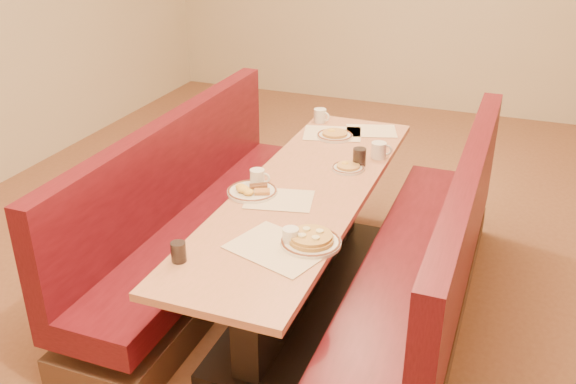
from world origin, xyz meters
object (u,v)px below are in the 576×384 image
(coffee_mug_a, at_px, (291,236))
(coffee_mug_c, at_px, (379,150))
(diner_table, at_px, (305,245))
(soda_tumbler_mid, at_px, (359,157))
(coffee_mug_d, at_px, (320,115))
(coffee_mug_b, at_px, (258,177))
(pancake_plate, at_px, (311,240))
(soda_tumbler_near, at_px, (178,252))
(booth_right, at_px, (427,271))
(eggs_plate, at_px, (252,191))
(booth_left, at_px, (196,226))

(coffee_mug_a, bearing_deg, coffee_mug_c, 89.39)
(diner_table, height_order, soda_tumbler_mid, soda_tumbler_mid)
(diner_table, xyz_separation_m, coffee_mug_d, (-0.28, 1.10, 0.43))
(coffee_mug_b, xyz_separation_m, coffee_mug_d, (-0.00, 1.15, 0.00))
(coffee_mug_a, bearing_deg, soda_tumbler_mid, 92.98)
(coffee_mug_a, height_order, coffee_mug_c, coffee_mug_c)
(coffee_mug_a, distance_m, soda_tumbler_mid, 1.05)
(coffee_mug_c, bearing_deg, pancake_plate, -114.02)
(coffee_mug_a, xyz_separation_m, soda_tumbler_near, (-0.43, -0.33, 0.00))
(booth_right, distance_m, soda_tumbler_mid, 0.81)
(eggs_plate, xyz_separation_m, coffee_mug_a, (0.41, -0.44, 0.03))
(soda_tumbler_near, relative_size, soda_tumbler_mid, 0.87)
(diner_table, xyz_separation_m, eggs_plate, (-0.26, -0.17, 0.39))
(coffee_mug_c, height_order, soda_tumbler_mid, soda_tumbler_mid)
(booth_right, distance_m, pancake_plate, 0.87)
(coffee_mug_a, relative_size, coffee_mug_b, 0.94)
(diner_table, xyz_separation_m, booth_left, (-0.73, 0.00, -0.01))
(eggs_plate, height_order, soda_tumbler_mid, soda_tumbler_mid)
(coffee_mug_a, height_order, coffee_mug_d, coffee_mug_d)
(booth_left, height_order, coffee_mug_b, booth_left)
(booth_left, bearing_deg, coffee_mug_b, -5.98)
(diner_table, relative_size, pancake_plate, 8.48)
(soda_tumbler_near, bearing_deg, coffee_mug_a, 37.31)
(booth_right, bearing_deg, coffee_mug_c, 127.16)
(soda_tumbler_mid, bearing_deg, eggs_plate, -127.34)
(coffee_mug_c, xyz_separation_m, soda_tumbler_mid, (-0.08, -0.17, 0.00))
(coffee_mug_b, bearing_deg, booth_left, 168.42)
(pancake_plate, bearing_deg, coffee_mug_b, 133.56)
(booth_right, relative_size, coffee_mug_c, 19.07)
(pancake_plate, relative_size, eggs_plate, 1.04)
(soda_tumbler_near, bearing_deg, soda_tumbler_mid, 70.73)
(coffee_mug_a, bearing_deg, booth_right, 52.41)
(booth_right, distance_m, coffee_mug_b, 1.10)
(eggs_plate, distance_m, coffee_mug_c, 0.94)
(soda_tumbler_near, height_order, soda_tumbler_mid, soda_tumbler_mid)
(coffee_mug_c, bearing_deg, eggs_plate, -147.03)
(coffee_mug_a, bearing_deg, soda_tumbler_near, -136.94)
(coffee_mug_b, distance_m, soda_tumbler_near, 0.90)
(diner_table, relative_size, soda_tumbler_near, 25.70)
(booth_right, distance_m, coffee_mug_a, 0.95)
(pancake_plate, bearing_deg, coffee_mug_c, 87.73)
(eggs_plate, xyz_separation_m, soda_tumbler_near, (-0.02, -0.77, 0.03))
(booth_left, bearing_deg, booth_right, 0.00)
(pancake_plate, distance_m, eggs_plate, 0.64)
(booth_right, bearing_deg, pancake_plate, -130.24)
(eggs_plate, distance_m, soda_tumbler_near, 0.77)
(diner_table, bearing_deg, booth_left, 180.00)
(eggs_plate, xyz_separation_m, coffee_mug_c, (0.54, 0.77, 0.04))
(diner_table, relative_size, booth_left, 1.00)
(coffee_mug_a, relative_size, coffee_mug_d, 0.89)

